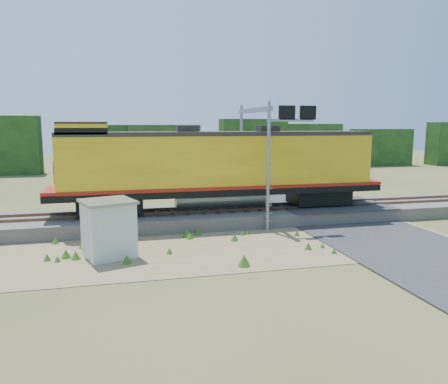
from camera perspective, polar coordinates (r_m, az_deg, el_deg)
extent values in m
plane|color=#475123|center=(21.99, 4.50, -7.26)|extent=(140.00, 140.00, 0.00)
cube|color=slate|center=(27.49, 0.62, -3.12)|extent=(70.00, 5.00, 0.80)
cube|color=brown|center=(26.71, 1.00, -2.42)|extent=(70.00, 0.10, 0.16)
cube|color=brown|center=(28.08, 0.26, -1.87)|extent=(70.00, 0.10, 0.16)
cube|color=#8C7754|center=(21.94, -0.92, -7.23)|extent=(26.00, 8.00, 0.03)
cube|color=#38383A|center=(29.88, 13.75, -1.57)|extent=(7.00, 5.20, 0.06)
cube|color=#38383A|center=(44.63, 4.27, 0.99)|extent=(7.00, 24.00, 0.08)
cube|color=#133212|center=(58.52, -7.16, 5.95)|extent=(36.00, 3.00, 6.50)
cube|color=#133212|center=(74.54, 25.23, 5.58)|extent=(50.00, 3.00, 6.00)
cube|color=black|center=(26.49, -14.62, -1.61)|extent=(3.68, 2.35, 0.92)
cube|color=black|center=(29.38, 12.22, -0.52)|extent=(3.68, 2.35, 0.92)
cube|color=black|center=(27.07, -0.49, 0.27)|extent=(20.43, 3.06, 0.37)
cylinder|color=gray|center=(27.15, -0.49, -0.75)|extent=(5.62, 1.23, 1.23)
cube|color=yellow|center=(26.87, -0.50, 4.00)|extent=(18.90, 2.96, 3.17)
cube|color=maroon|center=(27.03, -0.49, 0.92)|extent=(20.43, 3.12, 0.18)
cube|color=#28231E|center=(26.78, -0.50, 7.64)|extent=(18.90, 3.01, 0.25)
cube|color=yellow|center=(26.14, -17.93, 7.71)|extent=(2.66, 2.96, 0.72)
cube|color=#28231E|center=(26.14, -17.97, 8.58)|extent=(2.66, 3.01, 0.12)
cube|color=black|center=(26.14, -17.92, 7.60)|extent=(2.71, 3.01, 0.36)
cube|color=maroon|center=(26.42, -21.01, 2.56)|extent=(0.10, 2.04, 1.23)
cube|color=#28231E|center=(26.39, -4.87, 8.11)|extent=(1.23, 1.02, 0.46)
cube|color=#28231E|center=(27.63, 5.76, 8.12)|extent=(1.23, 1.02, 0.46)
cube|color=silver|center=(20.86, -14.84, -4.80)|extent=(2.58, 2.58, 2.55)
cube|color=gray|center=(20.59, -14.99, -1.21)|extent=(2.83, 2.83, 0.12)
cylinder|color=gray|center=(24.80, 5.80, 3.23)|extent=(0.19, 0.19, 7.37)
cylinder|color=gray|center=(30.11, 2.26, 4.24)|extent=(0.19, 0.19, 7.37)
cube|color=gray|center=(27.35, 3.93, 10.61)|extent=(0.26, 6.20, 0.26)
cube|color=gray|center=(25.13, 8.65, 9.26)|extent=(2.74, 0.16, 0.16)
cube|color=black|center=(25.06, 8.22, 10.23)|extent=(0.95, 0.16, 0.79)
cube|color=black|center=(25.56, 10.90, 10.14)|extent=(0.95, 0.16, 0.79)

